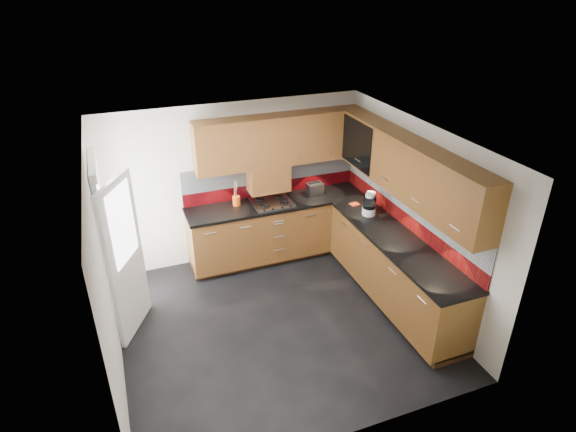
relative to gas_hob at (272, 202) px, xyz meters
name	(u,v)px	position (x,y,z in m)	size (l,w,h in m)	color
room	(277,218)	(-0.45, -1.47, 0.54)	(4.00, 3.80, 2.64)	black
base_cabinets	(331,250)	(0.62, -0.75, -0.52)	(2.70, 3.20, 0.95)	brown
countertop	(332,220)	(0.60, -0.77, -0.03)	(2.72, 3.22, 0.04)	black
backsplash	(340,193)	(0.83, -0.54, 0.26)	(2.70, 3.20, 0.54)	maroon
upper_cabinets	(344,154)	(0.78, -0.69, 0.88)	(2.50, 3.20, 0.72)	brown
extractor_hood	(268,178)	(0.00, 0.17, 0.33)	(0.60, 0.33, 0.40)	brown
glass_cabinet	(366,141)	(1.26, -0.40, 0.91)	(0.32, 0.80, 0.66)	black
back_door	(115,250)	(-2.23, -0.72, 0.08)	(0.42, 1.19, 2.04)	white
gas_hob	(272,202)	(0.00, 0.00, 0.00)	(0.58, 0.51, 0.04)	silver
utensil_pot	(236,199)	(-0.51, 0.13, 0.08)	(0.11, 0.11, 0.40)	#E25915
toaster	(315,188)	(0.72, 0.09, 0.07)	(0.26, 0.17, 0.18)	silver
food_processor	(369,205)	(1.14, -0.82, 0.13)	(0.19, 0.19, 0.32)	white
paper_towel	(371,200)	(1.26, -0.66, 0.11)	(0.12, 0.12, 0.26)	white
orange_cloth	(354,204)	(1.11, -0.47, -0.01)	(0.12, 0.11, 0.01)	red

